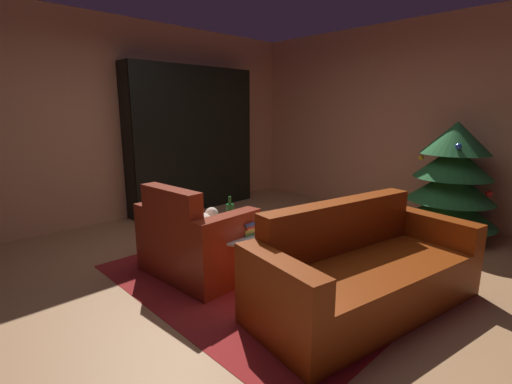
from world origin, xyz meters
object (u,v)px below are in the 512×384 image
(book_stack_on_table, at_px, (245,227))
(bottle_on_table, at_px, (230,214))
(armchair_red, at_px, (194,243))
(bookshelf_unit, at_px, (200,141))
(couch_red, at_px, (363,273))
(coffee_table, at_px, (245,235))
(decorated_tree, at_px, (452,180))

(book_stack_on_table, bearing_deg, bottle_on_table, 170.38)
(armchair_red, bearing_deg, bookshelf_unit, 142.83)
(bookshelf_unit, height_order, couch_red, bookshelf_unit)
(bookshelf_unit, height_order, bottle_on_table, bookshelf_unit)
(couch_red, xyz_separation_m, bottle_on_table, (-1.24, -0.32, 0.29))
(coffee_table, xyz_separation_m, book_stack_on_table, (0.06, -0.05, 0.10))
(coffee_table, height_order, bottle_on_table, bottle_on_table)
(decorated_tree, bearing_deg, couch_red, -86.33)
(coffee_table, bearing_deg, book_stack_on_table, -42.57)
(armchair_red, xyz_separation_m, decorated_tree, (1.26, 2.88, 0.40))
(bottle_on_table, bearing_deg, armchair_red, -117.64)
(bottle_on_table, bearing_deg, couch_red, 14.54)
(couch_red, xyz_separation_m, coffee_table, (-1.04, -0.31, 0.13))
(couch_red, bearing_deg, coffee_table, -163.21)
(armchair_red, distance_m, decorated_tree, 3.17)
(armchair_red, distance_m, book_stack_on_table, 0.54)
(coffee_table, distance_m, book_stack_on_table, 0.12)
(book_stack_on_table, xyz_separation_m, decorated_tree, (0.83, 2.62, 0.20))
(bookshelf_unit, xyz_separation_m, armchair_red, (2.04, -1.55, -0.74))
(armchair_red, relative_size, bottle_on_table, 3.65)
(bookshelf_unit, relative_size, couch_red, 1.07)
(decorated_tree, bearing_deg, bookshelf_unit, -157.94)
(bookshelf_unit, relative_size, bottle_on_table, 7.51)
(coffee_table, distance_m, bottle_on_table, 0.26)
(armchair_red, height_order, book_stack_on_table, armchair_red)
(book_stack_on_table, bearing_deg, decorated_tree, 72.34)
(bookshelf_unit, distance_m, decorated_tree, 3.58)
(armchair_red, bearing_deg, bottle_on_table, 62.36)
(bookshelf_unit, bearing_deg, coffee_table, -27.05)
(armchair_red, bearing_deg, decorated_tree, 66.44)
(bookshelf_unit, height_order, book_stack_on_table, bookshelf_unit)
(armchair_red, relative_size, coffee_table, 1.43)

